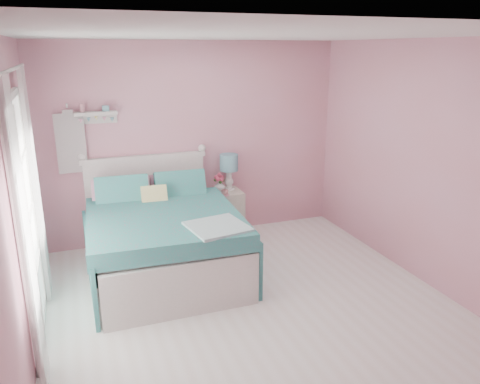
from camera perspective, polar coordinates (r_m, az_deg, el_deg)
floor at (r=4.74m, az=2.16°, el=-14.65°), size 4.50×4.50×0.00m
room_shell at (r=4.14m, az=2.41°, el=4.37°), size 4.50×4.50×4.50m
bed at (r=5.44m, az=-9.47°, el=-5.76°), size 1.70×2.08×1.19m
nightstand at (r=6.41m, az=-1.90°, el=-2.67°), size 0.45×0.45×0.65m
table_lamp at (r=6.29m, az=-1.37°, el=3.29°), size 0.24×0.24×0.49m
vase at (r=6.29m, az=-2.52°, el=0.76°), size 0.19×0.19×0.15m
teacup at (r=6.13m, az=-1.86°, el=-0.06°), size 0.12×0.12×0.07m
roses at (r=6.25m, az=-2.54°, el=1.76°), size 0.14×0.11×0.12m
wall_shelf at (r=5.97m, az=-17.21°, el=9.03°), size 0.50×0.15×0.25m
hanging_dress at (r=6.00m, az=-19.93°, el=5.57°), size 0.34×0.03×0.72m
french_door at (r=4.38m, az=-24.51°, el=-3.44°), size 0.04×1.32×2.16m
curtain_near at (r=3.64m, az=-24.61°, el=-5.70°), size 0.04×0.40×2.32m
curtain_far at (r=5.05m, az=-23.62°, el=0.55°), size 0.04×0.40×2.32m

